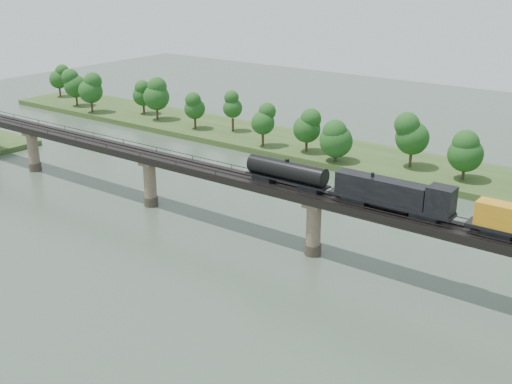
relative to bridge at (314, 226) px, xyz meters
The scene contains 6 objects.
ground 30.49m from the bridge, 90.00° to the right, with size 400.00×400.00×0.00m, color #374638.
far_bank 55.20m from the bridge, 90.00° to the left, with size 300.00×24.00×1.60m, color #2E481C.
bridge is the anchor object (origin of this frame).
bridge_superstructure 6.33m from the bridge, 90.00° to the left, with size 220.00×4.90×0.75m.
far_treeline 51.30m from the bridge, 99.23° to the left, with size 289.06×17.54×13.60m.
freight_train 30.50m from the bridge, ahead, with size 83.66×3.26×5.76m.
Camera 1 is at (52.91, -58.40, 49.15)m, focal length 45.00 mm.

